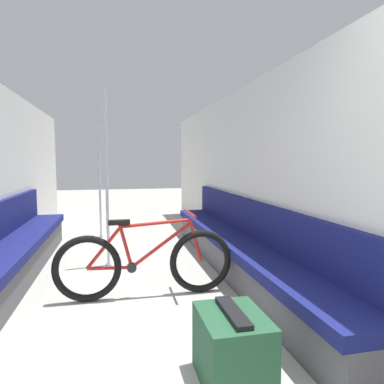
# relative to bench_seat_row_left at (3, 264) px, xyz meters

# --- Properties ---
(wall_right) EXTENTS (0.10, 9.00, 2.23)m
(wall_right) POSITION_rel_bench_seat_row_left_xyz_m (2.74, 0.08, 0.83)
(wall_right) COLOR silver
(wall_right) RESTS_ON ground
(bench_seat_row_left) EXTENTS (0.47, 4.46, 0.85)m
(bench_seat_row_left) POSITION_rel_bench_seat_row_left_xyz_m (0.00, 0.00, 0.00)
(bench_seat_row_left) COLOR #4C4C51
(bench_seat_row_left) RESTS_ON ground
(bench_seat_row_right) EXTENTS (0.47, 4.46, 0.85)m
(bench_seat_row_right) POSITION_rel_bench_seat_row_left_xyz_m (2.48, 0.00, 0.00)
(bench_seat_row_right) COLOR #4C4C51
(bench_seat_row_right) RESTS_ON ground
(bicycle) EXTENTS (1.71, 0.46, 0.81)m
(bicycle) POSITION_rel_bench_seat_row_left_xyz_m (1.38, -0.45, 0.05)
(bicycle) COLOR black
(bicycle) RESTS_ON ground
(grab_pole_near) EXTENTS (0.08, 0.08, 2.21)m
(grab_pole_near) POSITION_rel_bench_seat_row_left_xyz_m (0.85, 2.31, 0.80)
(grab_pole_near) COLOR gray
(grab_pole_near) RESTS_ON ground
(grab_pole_far) EXTENTS (0.08, 0.08, 2.21)m
(grab_pole_far) POSITION_rel_bench_seat_row_left_xyz_m (1.01, 0.65, 0.80)
(grab_pole_far) COLOR gray
(grab_pole_far) RESTS_ON ground
(luggage_bag) EXTENTS (0.38, 0.49, 0.45)m
(luggage_bag) POSITION_rel_bench_seat_row_left_xyz_m (1.77, -1.85, -0.07)
(luggage_bag) COLOR #1E472D
(luggage_bag) RESTS_ON ground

